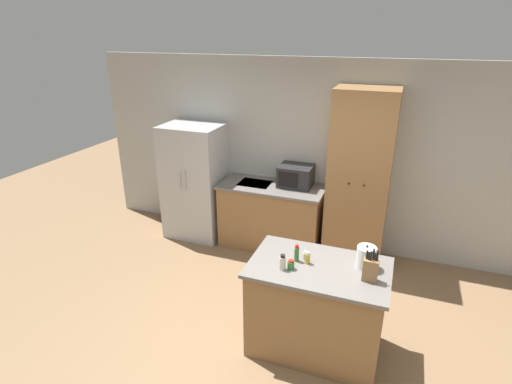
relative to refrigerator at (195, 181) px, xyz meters
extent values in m
plane|color=#846647|center=(1.99, -1.96, -0.84)|extent=(14.00, 14.00, 0.00)
cube|color=#B2B2AD|center=(1.99, 0.37, 0.46)|extent=(7.20, 0.06, 2.60)
cube|color=#B7BABC|center=(0.00, 0.00, 0.00)|extent=(0.84, 0.68, 1.68)
cylinder|color=silver|center=(-0.04, -0.36, 0.13)|extent=(0.02, 0.02, 0.30)
cylinder|color=silver|center=(0.04, -0.36, 0.13)|extent=(0.02, 0.02, 0.30)
cube|color=olive|center=(1.18, 0.02, -0.39)|extent=(1.41, 0.63, 0.89)
cube|color=slate|center=(1.18, 0.02, 0.07)|extent=(1.45, 0.67, 0.03)
cube|color=#9EA0A3|center=(0.93, 0.02, 0.08)|extent=(0.44, 0.34, 0.01)
cube|color=olive|center=(2.33, 0.06, 0.31)|extent=(0.75, 0.57, 2.29)
sphere|color=black|center=(2.24, -0.24, 0.35)|extent=(0.02, 0.02, 0.02)
sphere|color=black|center=(2.42, -0.24, 0.35)|extent=(0.02, 0.02, 0.02)
cube|color=olive|center=(2.22, -1.74, -0.39)|extent=(1.20, 0.72, 0.90)
cube|color=slate|center=(2.22, -1.74, 0.07)|extent=(1.26, 0.78, 0.03)
cube|color=#232326|center=(1.48, 0.13, 0.23)|extent=(0.45, 0.37, 0.29)
cube|color=black|center=(1.43, -0.06, 0.23)|extent=(0.27, 0.01, 0.20)
cube|color=olive|center=(2.67, -1.81, 0.19)|extent=(0.13, 0.07, 0.20)
cylinder|color=black|center=(2.63, -1.80, 0.33)|extent=(0.02, 0.02, 0.08)
cylinder|color=black|center=(2.64, -1.81, 0.33)|extent=(0.02, 0.02, 0.07)
cylinder|color=black|center=(2.66, -1.82, 0.33)|extent=(0.02, 0.02, 0.09)
cylinder|color=black|center=(2.68, -1.80, 0.34)|extent=(0.02, 0.02, 0.11)
cylinder|color=black|center=(2.69, -1.80, 0.32)|extent=(0.02, 0.02, 0.06)
cylinder|color=black|center=(2.71, -1.80, 0.34)|extent=(0.02, 0.02, 0.09)
cylinder|color=beige|center=(1.92, -1.91, 0.15)|extent=(0.06, 0.06, 0.12)
cylinder|color=black|center=(1.92, -1.91, 0.22)|extent=(0.04, 0.04, 0.03)
cylinder|color=beige|center=(2.08, -1.68, 0.13)|extent=(0.04, 0.04, 0.07)
cylinder|color=silver|center=(2.08, -1.68, 0.17)|extent=(0.03, 0.03, 0.02)
cylinder|color=gold|center=(2.11, -1.73, 0.14)|extent=(0.04, 0.04, 0.10)
cylinder|color=silver|center=(2.11, -1.73, 0.20)|extent=(0.03, 0.03, 0.02)
cylinder|color=#337033|center=(2.00, -1.88, 0.13)|extent=(0.06, 0.06, 0.07)
cylinder|color=red|center=(2.00, -1.88, 0.17)|extent=(0.05, 0.05, 0.02)
cylinder|color=#337033|center=(2.00, -1.73, 0.16)|extent=(0.04, 0.04, 0.14)
cylinder|color=red|center=(2.00, -1.73, 0.24)|extent=(0.03, 0.03, 0.03)
cylinder|color=white|center=(2.61, -1.61, 0.19)|extent=(0.17, 0.17, 0.20)
sphere|color=#262628|center=(2.61, -1.61, 0.30)|extent=(0.02, 0.02, 0.02)
cylinder|color=red|center=(-0.63, 0.08, -0.63)|extent=(0.11, 0.11, 0.42)
cylinder|color=black|center=(-0.63, 0.08, -0.39)|extent=(0.05, 0.05, 0.07)
camera|label=1|loc=(2.77, -4.84, 2.08)|focal=28.00mm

